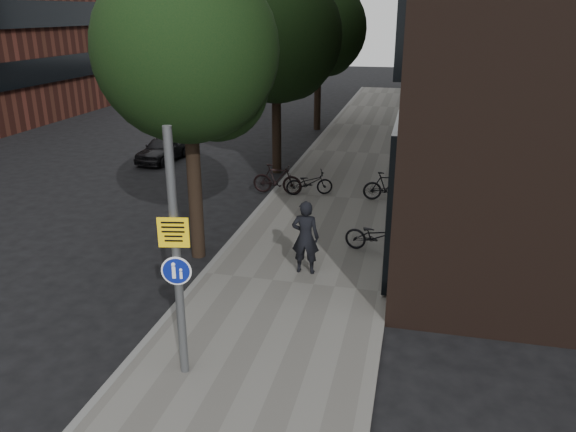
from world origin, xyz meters
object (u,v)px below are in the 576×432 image
(parked_bike_facade_near, at_px, (376,236))
(parked_car_near, at_px, (164,148))
(pedestrian, at_px, (305,237))
(signpost, at_px, (177,257))

(parked_bike_facade_near, relative_size, parked_car_near, 0.53)
(parked_bike_facade_near, bearing_deg, pedestrian, 146.64)
(signpost, distance_m, parked_bike_facade_near, 6.94)
(signpost, height_order, parked_car_near, signpost)
(signpost, bearing_deg, parked_bike_facade_near, 53.45)
(signpost, height_order, pedestrian, signpost)
(parked_bike_facade_near, distance_m, parked_car_near, 12.79)
(signpost, relative_size, parked_bike_facade_near, 2.60)
(pedestrian, xyz_separation_m, parked_car_near, (-8.28, 9.76, -0.49))
(signpost, bearing_deg, pedestrian, 62.67)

